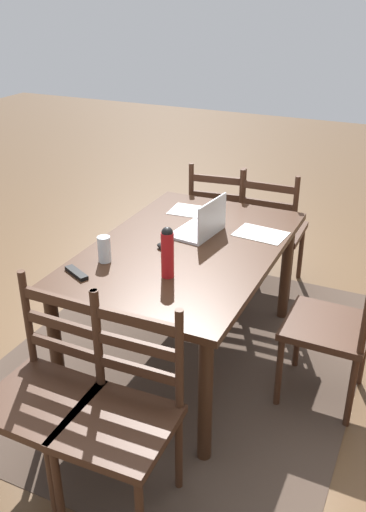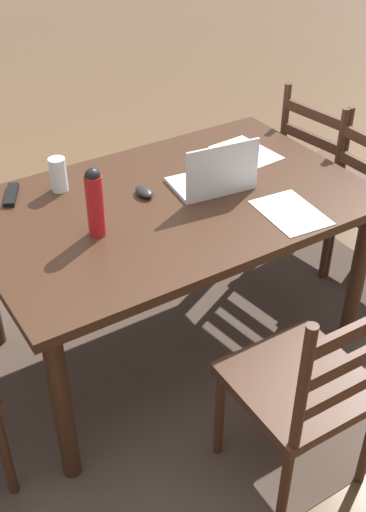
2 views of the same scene
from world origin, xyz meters
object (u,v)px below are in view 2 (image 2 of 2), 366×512
at_px(chair_far_head, 308,388).
at_px(drinking_glass, 58,174).
at_px(chair_left_near, 327,177).
at_px(computer_mouse, 144,192).
at_px(tv_remote, 11,195).
at_px(water_bottle, 95,201).
at_px(laptop, 215,177).
at_px(dining_table, 172,219).

distance_m(chair_far_head, drinking_glass, 1.29).
xyz_separation_m(chair_left_near, computer_mouse, (1.15, 0.10, 0.31)).
xyz_separation_m(drinking_glass, tv_remote, (0.19, -0.05, -0.06)).
distance_m(chair_left_near, tv_remote, 1.65).
bearing_deg(chair_far_head, chair_left_near, -135.19).
distance_m(computer_mouse, tv_remote, 0.54).
xyz_separation_m(water_bottle, tv_remote, (0.18, -0.43, -0.13)).
bearing_deg(tv_remote, water_bottle, -41.03).
bearing_deg(chair_far_head, tv_remote, -66.67).
distance_m(drinking_glass, tv_remote, 0.21).
height_order(laptop, water_bottle, water_bottle).
relative_size(dining_table, laptop, 4.55).
distance_m(chair_left_near, water_bottle, 1.52).
height_order(chair_left_near, tv_remote, chair_left_near).
distance_m(chair_left_near, chair_far_head, 1.51).
xyz_separation_m(chair_far_head, drinking_glass, (0.34, -1.19, 0.36)).
height_order(chair_far_head, laptop, laptop).
distance_m(water_bottle, drinking_glass, 0.39).
bearing_deg(laptop, tv_remote, -28.03).
relative_size(drinking_glass, computer_mouse, 1.43).
xyz_separation_m(chair_left_near, water_bottle, (1.43, 0.26, 0.43)).
bearing_deg(chair_left_near, water_bottle, 10.19).
relative_size(laptop, tv_remote, 2.03).
relative_size(dining_table, drinking_glass, 10.98).
relative_size(chair_left_near, drinking_glass, 6.66).
xyz_separation_m(chair_left_near, chair_far_head, (1.07, 1.07, 0.00)).
relative_size(chair_far_head, laptop, 2.76).
xyz_separation_m(chair_far_head, tv_remote, (0.54, -1.24, 0.30)).
xyz_separation_m(computer_mouse, tv_remote, (0.46, -0.28, -0.01)).
xyz_separation_m(dining_table, computer_mouse, (0.07, -0.09, 0.11)).
relative_size(water_bottle, drinking_glass, 1.90).
xyz_separation_m(dining_table, drinking_glass, (0.35, -0.32, 0.16)).
relative_size(chair_left_near, computer_mouse, 9.50).
bearing_deg(dining_table, chair_left_near, -169.71).
distance_m(laptop, water_bottle, 0.56).
bearing_deg(computer_mouse, chair_left_near, -175.97).
xyz_separation_m(chair_left_near, laptop, (0.87, 0.22, 0.35)).
xyz_separation_m(dining_table, water_bottle, (0.36, 0.06, 0.23)).
height_order(laptop, computer_mouse, laptop).
height_order(dining_table, chair_left_near, chair_left_near).
xyz_separation_m(dining_table, laptop, (-0.20, 0.02, 0.15)).
relative_size(chair_far_head, tv_remote, 5.59).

